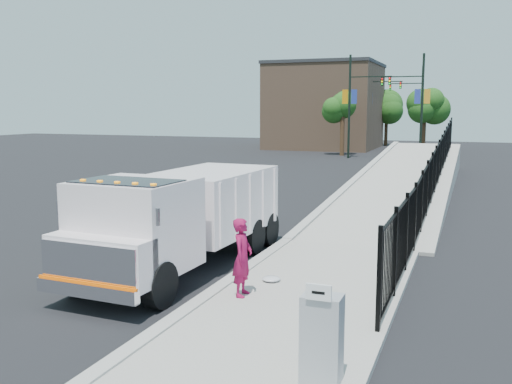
% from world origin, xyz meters
% --- Properties ---
extents(ground, '(120.00, 120.00, 0.00)m').
position_xyz_m(ground, '(0.00, 0.00, 0.00)').
color(ground, black).
rests_on(ground, ground).
extents(sidewalk, '(3.55, 12.00, 0.12)m').
position_xyz_m(sidewalk, '(1.93, -2.00, 0.06)').
color(sidewalk, '#9E998E').
rests_on(sidewalk, ground).
extents(curb, '(0.30, 12.00, 0.16)m').
position_xyz_m(curb, '(0.00, -2.00, 0.08)').
color(curb, '#ADAAA3').
rests_on(curb, ground).
extents(ramp, '(3.95, 24.06, 3.19)m').
position_xyz_m(ramp, '(2.12, 16.00, 0.00)').
color(ramp, '#9E998E').
rests_on(ramp, ground).
extents(iron_fence, '(0.10, 28.00, 1.80)m').
position_xyz_m(iron_fence, '(3.55, 12.00, 0.90)').
color(iron_fence, black).
rests_on(iron_fence, ground).
extents(truck, '(2.62, 7.28, 2.47)m').
position_xyz_m(truck, '(-1.59, 0.46, 1.39)').
color(truck, black).
rests_on(truck, ground).
extents(worker, '(0.42, 0.61, 1.60)m').
position_xyz_m(worker, '(0.67, -1.08, 0.92)').
color(worker, maroon).
rests_on(worker, sidewalk).
extents(utility_cabinet, '(0.55, 0.40, 1.25)m').
position_xyz_m(utility_cabinet, '(3.10, -4.11, 0.75)').
color(utility_cabinet, gray).
rests_on(utility_cabinet, sidewalk).
extents(arrow_sign, '(0.35, 0.04, 0.22)m').
position_xyz_m(arrow_sign, '(3.10, -4.33, 1.48)').
color(arrow_sign, white).
rests_on(arrow_sign, utility_cabinet).
extents(debris, '(0.41, 0.41, 0.10)m').
position_xyz_m(debris, '(0.89, 0.05, 0.17)').
color(debris, silver).
rests_on(debris, sidewalk).
extents(light_pole_0, '(3.77, 0.22, 8.00)m').
position_xyz_m(light_pole_0, '(-4.03, 33.15, 4.36)').
color(light_pole_0, black).
rests_on(light_pole_0, ground).
extents(light_pole_1, '(3.78, 0.22, 8.00)m').
position_xyz_m(light_pole_1, '(0.76, 33.94, 4.36)').
color(light_pole_1, black).
rests_on(light_pole_1, ground).
extents(light_pole_2, '(3.77, 0.22, 8.00)m').
position_xyz_m(light_pole_2, '(-4.27, 41.81, 4.36)').
color(light_pole_2, black).
rests_on(light_pole_2, ground).
extents(light_pole_3, '(3.78, 0.22, 8.00)m').
position_xyz_m(light_pole_3, '(-0.36, 46.55, 4.36)').
color(light_pole_3, black).
rests_on(light_pole_3, ground).
extents(tree_0, '(2.24, 2.24, 5.12)m').
position_xyz_m(tree_0, '(-5.33, 35.35, 3.91)').
color(tree_0, '#382314').
rests_on(tree_0, ground).
extents(tree_1, '(2.39, 2.39, 5.20)m').
position_xyz_m(tree_1, '(0.88, 38.88, 3.93)').
color(tree_1, '#382314').
rests_on(tree_1, ground).
extents(tree_2, '(3.31, 3.31, 5.66)m').
position_xyz_m(tree_2, '(-3.82, 49.76, 3.97)').
color(tree_2, '#382314').
rests_on(tree_2, ground).
extents(building, '(10.00, 10.00, 8.00)m').
position_xyz_m(building, '(-9.00, 44.00, 4.00)').
color(building, '#8C664C').
rests_on(building, ground).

